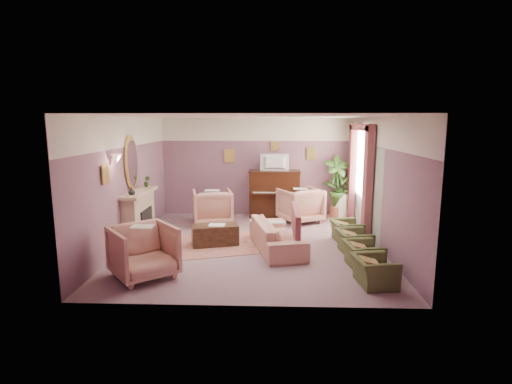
{
  "coord_description": "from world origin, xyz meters",
  "views": [
    {
      "loc": [
        0.38,
        -8.51,
        2.68
      ],
      "look_at": [
        0.06,
        0.4,
        1.11
      ],
      "focal_mm": 28.0,
      "sensor_mm": 36.0,
      "label": 1
    }
  ],
  "objects_px": {
    "piano": "(274,194)",
    "olive_chair_a": "(374,266)",
    "floral_armchair_left": "(212,205)",
    "coffee_table": "(215,235)",
    "sofa": "(277,230)",
    "olive_chair_b": "(363,251)",
    "olive_chair_c": "(354,238)",
    "floral_armchair_right": "(300,203)",
    "television": "(275,161)",
    "side_table": "(340,205)",
    "floral_armchair_front": "(143,249)",
    "olive_chair_d": "(346,228)"
  },
  "relations": [
    {
      "from": "floral_armchair_left",
      "to": "olive_chair_b",
      "type": "relative_size",
      "value": 1.39
    },
    {
      "from": "floral_armchair_right",
      "to": "olive_chair_a",
      "type": "relative_size",
      "value": 1.39
    },
    {
      "from": "floral_armchair_right",
      "to": "olive_chair_a",
      "type": "bearing_deg",
      "value": -77.7
    },
    {
      "from": "piano",
      "to": "olive_chair_a",
      "type": "height_order",
      "value": "piano"
    },
    {
      "from": "floral_armchair_left",
      "to": "olive_chair_b",
      "type": "distance_m",
      "value": 4.47
    },
    {
      "from": "floral_armchair_left",
      "to": "olive_chair_a",
      "type": "height_order",
      "value": "floral_armchair_left"
    },
    {
      "from": "television",
      "to": "coffee_table",
      "type": "bearing_deg",
      "value": -116.49
    },
    {
      "from": "olive_chair_c",
      "to": "olive_chair_d",
      "type": "height_order",
      "value": "same"
    },
    {
      "from": "television",
      "to": "sofa",
      "type": "relative_size",
      "value": 0.39
    },
    {
      "from": "television",
      "to": "floral_armchair_left",
      "type": "relative_size",
      "value": 0.78
    },
    {
      "from": "coffee_table",
      "to": "sofa",
      "type": "relative_size",
      "value": 0.48
    },
    {
      "from": "olive_chair_a",
      "to": "floral_armchair_front",
      "type": "bearing_deg",
      "value": 177.32
    },
    {
      "from": "piano",
      "to": "side_table",
      "type": "xyz_separation_m",
      "value": [
        1.86,
        -0.04,
        -0.3
      ]
    },
    {
      "from": "side_table",
      "to": "olive_chair_a",
      "type": "bearing_deg",
      "value": -92.95
    },
    {
      "from": "television",
      "to": "floral_armchair_left",
      "type": "distance_m",
      "value": 2.16
    },
    {
      "from": "floral_armchair_right",
      "to": "olive_chair_d",
      "type": "height_order",
      "value": "floral_armchair_right"
    },
    {
      "from": "television",
      "to": "side_table",
      "type": "distance_m",
      "value": 2.24
    },
    {
      "from": "floral_armchair_front",
      "to": "side_table",
      "type": "distance_m",
      "value": 6.21
    },
    {
      "from": "coffee_table",
      "to": "floral_armchair_right",
      "type": "relative_size",
      "value": 0.97
    },
    {
      "from": "piano",
      "to": "television",
      "type": "relative_size",
      "value": 1.75
    },
    {
      "from": "piano",
      "to": "olive_chair_b",
      "type": "bearing_deg",
      "value": -68.01
    },
    {
      "from": "olive_chair_b",
      "to": "olive_chair_c",
      "type": "xyz_separation_m",
      "value": [
        0.0,
        0.82,
        0.0
      ]
    },
    {
      "from": "olive_chair_d",
      "to": "side_table",
      "type": "height_order",
      "value": "side_table"
    },
    {
      "from": "sofa",
      "to": "floral_armchair_left",
      "type": "height_order",
      "value": "floral_armchair_left"
    },
    {
      "from": "floral_armchair_left",
      "to": "olive_chair_d",
      "type": "height_order",
      "value": "floral_armchair_left"
    },
    {
      "from": "sofa",
      "to": "olive_chair_b",
      "type": "xyz_separation_m",
      "value": [
        1.59,
        -1.02,
        -0.1
      ]
    },
    {
      "from": "television",
      "to": "olive_chair_d",
      "type": "distance_m",
      "value": 3.1
    },
    {
      "from": "floral_armchair_left",
      "to": "olive_chair_a",
      "type": "bearing_deg",
      "value": -49.95
    },
    {
      "from": "floral_armchair_left",
      "to": "floral_armchair_right",
      "type": "bearing_deg",
      "value": 8.53
    },
    {
      "from": "olive_chair_a",
      "to": "sofa",
      "type": "bearing_deg",
      "value": 130.94
    },
    {
      "from": "sofa",
      "to": "olive_chair_c",
      "type": "height_order",
      "value": "sofa"
    },
    {
      "from": "coffee_table",
      "to": "floral_armchair_front",
      "type": "relative_size",
      "value": 0.97
    },
    {
      "from": "coffee_table",
      "to": "olive_chair_a",
      "type": "xyz_separation_m",
      "value": [
        2.95,
        -2.09,
        0.09
      ]
    },
    {
      "from": "olive_chair_b",
      "to": "olive_chair_d",
      "type": "xyz_separation_m",
      "value": [
        0.0,
        1.64,
        0.0
      ]
    },
    {
      "from": "olive_chair_c",
      "to": "olive_chair_d",
      "type": "xyz_separation_m",
      "value": [
        0.0,
        0.82,
        0.0
      ]
    },
    {
      "from": "olive_chair_b",
      "to": "olive_chair_c",
      "type": "distance_m",
      "value": 0.82
    },
    {
      "from": "television",
      "to": "floral_armchair_right",
      "type": "xyz_separation_m",
      "value": [
        0.69,
        -0.55,
        -1.09
      ]
    },
    {
      "from": "floral_armchair_left",
      "to": "coffee_table",
      "type": "bearing_deg",
      "value": -80.23
    },
    {
      "from": "floral_armchair_right",
      "to": "olive_chair_c",
      "type": "relative_size",
      "value": 1.39
    },
    {
      "from": "floral_armchair_left",
      "to": "olive_chair_b",
      "type": "xyz_separation_m",
      "value": [
        3.26,
        -3.05,
        -0.2
      ]
    },
    {
      "from": "floral_armchair_right",
      "to": "television",
      "type": "bearing_deg",
      "value": 141.85
    },
    {
      "from": "floral_armchair_right",
      "to": "olive_chair_b",
      "type": "distance_m",
      "value": 3.53
    },
    {
      "from": "sofa",
      "to": "olive_chair_d",
      "type": "distance_m",
      "value": 1.71
    },
    {
      "from": "coffee_table",
      "to": "side_table",
      "type": "relative_size",
      "value": 1.43
    },
    {
      "from": "television",
      "to": "olive_chair_b",
      "type": "height_order",
      "value": "television"
    },
    {
      "from": "floral_armchair_front",
      "to": "olive_chair_a",
      "type": "bearing_deg",
      "value": -2.68
    },
    {
      "from": "television",
      "to": "olive_chair_d",
      "type": "height_order",
      "value": "television"
    },
    {
      "from": "olive_chair_a",
      "to": "olive_chair_c",
      "type": "xyz_separation_m",
      "value": [
        0.0,
        1.64,
        0.0
      ]
    },
    {
      "from": "olive_chair_b",
      "to": "piano",
      "type": "bearing_deg",
      "value": 111.99
    },
    {
      "from": "television",
      "to": "olive_chair_c",
      "type": "bearing_deg",
      "value": -62.7
    }
  ]
}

